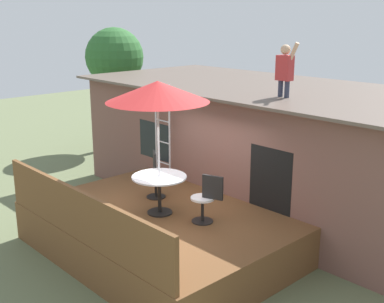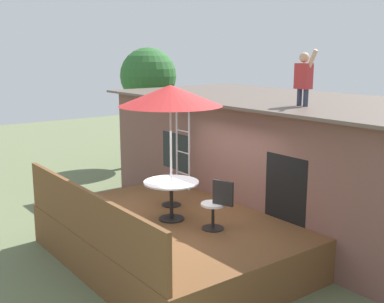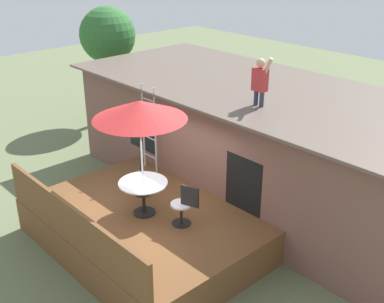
# 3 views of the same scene
# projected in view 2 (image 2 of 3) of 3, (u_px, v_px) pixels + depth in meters

# --- Properties ---
(ground_plane) EXTENTS (40.00, 40.00, 0.00)m
(ground_plane) POSITION_uv_depth(u_px,v_px,m) (175.00, 258.00, 9.32)
(ground_plane) COLOR #66704C
(house) EXTENTS (10.50, 4.50, 2.86)m
(house) POSITION_uv_depth(u_px,v_px,m) (301.00, 161.00, 11.16)
(house) COLOR brown
(house) RESTS_ON ground
(deck) EXTENTS (5.00, 3.68, 0.80)m
(deck) POSITION_uv_depth(u_px,v_px,m) (175.00, 239.00, 9.24)
(deck) COLOR brown
(deck) RESTS_ON ground
(deck_railing) EXTENTS (4.90, 0.08, 0.90)m
(deck_railing) POSITION_uv_depth(u_px,v_px,m) (86.00, 215.00, 8.01)
(deck_railing) COLOR brown
(deck_railing) RESTS_ON deck
(patio_table) EXTENTS (1.04, 1.04, 0.74)m
(patio_table) POSITION_uv_depth(u_px,v_px,m) (171.00, 190.00, 9.02)
(patio_table) COLOR black
(patio_table) RESTS_ON deck
(patio_umbrella) EXTENTS (1.90, 1.90, 2.54)m
(patio_umbrella) POSITION_uv_depth(u_px,v_px,m) (170.00, 96.00, 8.67)
(patio_umbrella) COLOR silver
(patio_umbrella) RESTS_ON deck
(step_ladder) EXTENTS (0.52, 0.04, 2.20)m
(step_ladder) POSITION_uv_depth(u_px,v_px,m) (183.00, 142.00, 11.05)
(step_ladder) COLOR silver
(step_ladder) RESTS_ON deck
(person_figure) EXTENTS (0.47, 0.20, 1.11)m
(person_figure) POSITION_uv_depth(u_px,v_px,m) (304.00, 75.00, 9.43)
(person_figure) COLOR #33384C
(person_figure) RESTS_ON house
(patio_chair_left) EXTENTS (0.56, 0.46, 0.92)m
(patio_chair_left) POSITION_uv_depth(u_px,v_px,m) (171.00, 183.00, 9.97)
(patio_chair_left) COLOR black
(patio_chair_left) RESTS_ON deck
(patio_chair_right) EXTENTS (0.60, 0.44, 0.92)m
(patio_chair_right) POSITION_uv_depth(u_px,v_px,m) (217.00, 205.00, 8.52)
(patio_chair_right) COLOR black
(patio_chair_right) RESTS_ON deck
(backyard_tree) EXTENTS (1.94, 1.94, 4.09)m
(backyard_tree) POSITION_uv_depth(u_px,v_px,m) (148.00, 77.00, 16.62)
(backyard_tree) COLOR brown
(backyard_tree) RESTS_ON ground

